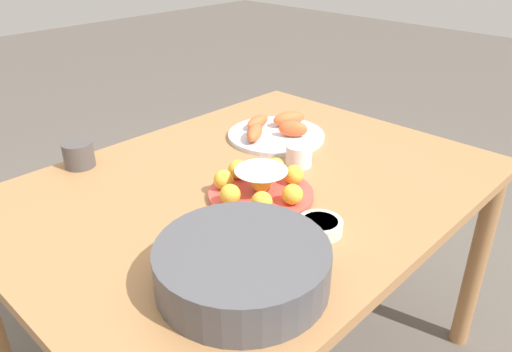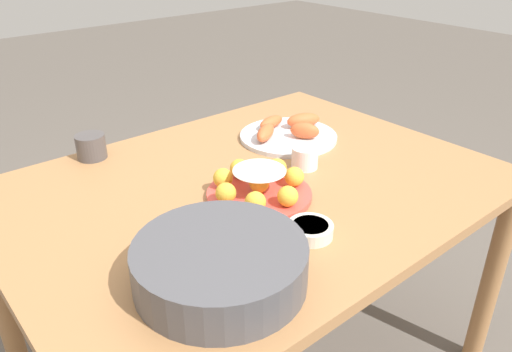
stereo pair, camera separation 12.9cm
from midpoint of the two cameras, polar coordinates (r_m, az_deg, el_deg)
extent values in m
cylinder|color=#A87547|center=(2.17, 6.27, -0.31)|extent=(0.06, 0.06, 0.68)
cylinder|color=#A87547|center=(1.67, -25.15, -12.74)|extent=(0.06, 0.06, 0.68)
cylinder|color=#A87547|center=(1.78, 27.30, -10.47)|extent=(0.06, 0.06, 0.68)
cube|color=#A87547|center=(1.35, 2.39, -1.35)|extent=(1.31, 0.98, 0.03)
cylinder|color=#E04C42|center=(1.27, 3.28, -2.19)|extent=(0.27, 0.27, 0.02)
sphere|color=yellow|center=(1.21, -0.42, -2.02)|extent=(0.05, 0.05, 0.05)
sphere|color=yellow|center=(1.17, 3.08, -3.08)|extent=(0.05, 0.05, 0.05)
sphere|color=yellow|center=(1.20, 6.73, -2.40)|extent=(0.05, 0.05, 0.05)
sphere|color=yellow|center=(1.30, 7.25, -0.14)|extent=(0.05, 0.05, 0.05)
sphere|color=yellow|center=(1.33, 5.22, 0.85)|extent=(0.05, 0.05, 0.05)
sphere|color=yellow|center=(1.33, 0.87, 0.80)|extent=(0.05, 0.05, 0.05)
sphere|color=yellow|center=(1.28, -0.92, -0.31)|extent=(0.05, 0.05, 0.05)
ellipsoid|color=white|center=(1.24, 3.36, 0.55)|extent=(0.14, 0.14, 0.02)
sphere|color=yellow|center=(1.26, 3.32, -0.86)|extent=(0.05, 0.05, 0.05)
cylinder|color=#4C4C51|center=(0.97, -0.27, -10.17)|extent=(0.34, 0.34, 0.09)
cylinder|color=brown|center=(0.95, -0.27, -8.36)|extent=(0.28, 0.28, 0.01)
cylinder|color=silver|center=(1.13, 9.50, -6.21)|extent=(0.10, 0.10, 0.03)
cylinder|color=olive|center=(1.13, 9.55, -5.70)|extent=(0.08, 0.08, 0.01)
cylinder|color=silver|center=(1.62, 6.00, 4.46)|extent=(0.31, 0.31, 0.01)
ellipsoid|color=#E06033|center=(1.57, 3.46, 4.92)|extent=(0.12, 0.10, 0.04)
ellipsoid|color=#E06033|center=(1.59, 7.93, 5.09)|extent=(0.09, 0.10, 0.05)
ellipsoid|color=#E06033|center=(1.68, 7.65, 6.29)|extent=(0.13, 0.09, 0.05)
ellipsoid|color=#E06033|center=(1.67, 4.00, 6.13)|extent=(0.11, 0.06, 0.04)
cylinder|color=#4C4747|center=(1.53, -16.07, 3.20)|extent=(0.09, 0.09, 0.07)
cylinder|color=white|center=(1.43, 8.19, 2.05)|extent=(0.08, 0.08, 0.06)
camera|label=1|loc=(0.06, -87.14, 1.48)|focal=35.00mm
camera|label=2|loc=(0.06, 92.86, -1.48)|focal=35.00mm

